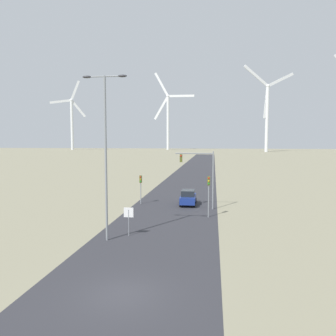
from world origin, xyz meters
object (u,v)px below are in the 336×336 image
stop_sign_near (129,216)px  traffic_light_post_near_right (209,187)px  traffic_light_mast_overhead (200,168)px  wind_turbine_left (168,116)px  wind_turbine_center (267,111)px  streetlamp (106,141)px  wind_turbine_far_left (72,119)px  car_approaching (188,197)px  traffic_light_post_near_left (141,183)px

stop_sign_near → traffic_light_post_near_right: traffic_light_post_near_right is taller
traffic_light_mast_overhead → wind_turbine_left: wind_turbine_left is taller
traffic_light_post_near_right → wind_turbine_left: 242.98m
traffic_light_mast_overhead → wind_turbine_center: bearing=79.1°
stop_sign_near → wind_turbine_center: 209.33m
streetlamp → wind_turbine_far_left: wind_turbine_far_left is taller
wind_turbine_center → wind_turbine_far_left: bearing=169.9°
traffic_light_mast_overhead → traffic_light_post_near_right: bearing=-76.0°
traffic_light_mast_overhead → car_approaching: bearing=126.1°
wind_turbine_far_left → wind_turbine_center: 152.57m
streetlamp → traffic_light_mast_overhead: size_ratio=1.93×
streetlamp → wind_turbine_center: wind_turbine_center is taller
streetlamp → traffic_light_post_near_right: (7.74, 8.80, -4.65)m
stop_sign_near → wind_turbine_left: wind_turbine_left is taller
car_approaching → wind_turbine_far_left: (-111.84, 216.65, 24.07)m
traffic_light_mast_overhead → wind_turbine_center: (36.80, 191.99, 22.97)m
wind_turbine_far_left → wind_turbine_center: size_ratio=0.99×
traffic_light_post_near_left → traffic_light_post_near_right: bearing=-35.3°
wind_turbine_center → traffic_light_post_near_left: bearing=-103.1°
wind_turbine_far_left → wind_turbine_left: bearing=11.8°
stop_sign_near → wind_turbine_far_left: bearing=115.1°
streetlamp → traffic_light_mast_overhead: 14.78m
stop_sign_near → wind_turbine_far_left: (-108.02, 230.16, 23.35)m
stop_sign_near → wind_turbine_far_left: wind_turbine_far_left is taller
traffic_light_post_near_right → car_approaching: traffic_light_post_near_right is taller
traffic_light_mast_overhead → wind_turbine_far_left: (-113.38, 218.77, 20.35)m
traffic_light_mast_overhead → wind_turbine_left: size_ratio=0.10×
traffic_light_mast_overhead → car_approaching: 4.55m
streetlamp → wind_turbine_far_left: (-106.64, 231.55, 17.28)m
traffic_light_post_near_left → wind_turbine_far_left: wind_turbine_far_left is taller
car_approaching → wind_turbine_left: 236.83m
wind_turbine_far_left → wind_turbine_left: 78.66m
traffic_light_mast_overhead → car_approaching: traffic_light_mast_overhead is taller
car_approaching → stop_sign_near: bearing=-105.8°
streetlamp → traffic_light_post_near_left: bearing=92.3°
streetlamp → stop_sign_near: 6.38m
car_approaching → wind_turbine_center: size_ratio=0.07×
streetlamp → traffic_light_post_near_right: size_ratio=3.03×
car_approaching → wind_turbine_left: wind_turbine_left is taller
streetlamp → traffic_light_post_near_left: streetlamp is taller
streetlamp → car_approaching: streetlamp is taller
wind_turbine_center → traffic_light_post_near_right: bearing=-100.4°
traffic_light_post_near_right → traffic_light_mast_overhead: bearing=104.0°
traffic_light_mast_overhead → wind_turbine_center: 196.83m
streetlamp → wind_turbine_center: 210.29m
stop_sign_near → traffic_light_mast_overhead: (5.36, 11.40, 3.00)m
stop_sign_near → wind_turbine_far_left: size_ratio=0.04×
traffic_light_post_near_right → wind_turbine_center: wind_turbine_center is taller
traffic_light_post_near_right → car_approaching: 6.95m
traffic_light_post_near_right → car_approaching: bearing=112.6°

